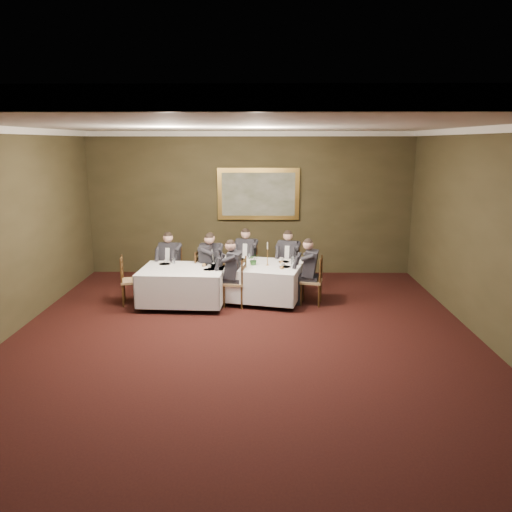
{
  "coord_description": "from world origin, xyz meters",
  "views": [
    {
      "loc": [
        0.32,
        -7.3,
        3.25
      ],
      "look_at": [
        0.19,
        1.86,
        1.15
      ],
      "focal_mm": 35.0,
      "sensor_mm": 36.0,
      "label": 1
    }
  ],
  "objects_px": {
    "chair_main_endright": "(312,291)",
    "chair_sec_backright": "(212,280)",
    "chair_sec_backleft": "(171,279)",
    "diner_sec_backright": "(211,270)",
    "table_main": "(257,279)",
    "chair_sec_endleft": "(132,290)",
    "diner_main_endright": "(311,280)",
    "chair_sec_endright": "(235,292)",
    "candlestick": "(267,257)",
    "diner_main_backleft": "(247,265)",
    "chair_main_endleft": "(206,283)",
    "chair_main_backright": "(288,277)",
    "diner_sec_endright": "(235,281)",
    "table_second": "(183,283)",
    "diner_sec_backleft": "(171,270)",
    "centerpiece": "(254,259)",
    "diner_main_endleft": "(206,273)",
    "painting": "(258,194)",
    "diner_main_backright": "(288,267)",
    "chair_main_backleft": "(247,274)"
  },
  "relations": [
    {
      "from": "table_second",
      "to": "diner_main_backright",
      "type": "distance_m",
      "value": 2.46
    },
    {
      "from": "table_main",
      "to": "diner_sec_backright",
      "type": "xyz_separation_m",
      "value": [
        -1.01,
        0.48,
        0.06
      ]
    },
    {
      "from": "chair_sec_backright",
      "to": "chair_main_backleft",
      "type": "bearing_deg",
      "value": -139.7
    },
    {
      "from": "chair_main_endright",
      "to": "chair_sec_endleft",
      "type": "xyz_separation_m",
      "value": [
        -3.68,
        -0.04,
        0.0
      ]
    },
    {
      "from": "table_main",
      "to": "diner_main_endleft",
      "type": "distance_m",
      "value": 1.13
    },
    {
      "from": "diner_main_backleft",
      "to": "candlestick",
      "type": "bearing_deg",
      "value": 126.6
    },
    {
      "from": "diner_main_endleft",
      "to": "diner_sec_backleft",
      "type": "height_order",
      "value": "same"
    },
    {
      "from": "diner_main_backright",
      "to": "table_second",
      "type": "bearing_deg",
      "value": 44.37
    },
    {
      "from": "chair_main_backleft",
      "to": "diner_sec_endright",
      "type": "bearing_deg",
      "value": 95.06
    },
    {
      "from": "chair_main_backright",
      "to": "diner_sec_endright",
      "type": "xyz_separation_m",
      "value": [
        -1.14,
        -1.19,
        0.23
      ]
    },
    {
      "from": "chair_main_backright",
      "to": "chair_main_endleft",
      "type": "distance_m",
      "value": 1.87
    },
    {
      "from": "diner_main_endright",
      "to": "chair_sec_endright",
      "type": "height_order",
      "value": "diner_main_endright"
    },
    {
      "from": "table_second",
      "to": "centerpiece",
      "type": "xyz_separation_m",
      "value": [
        1.42,
        0.32,
        0.44
      ]
    },
    {
      "from": "chair_main_endright",
      "to": "diner_main_endright",
      "type": "relative_size",
      "value": 0.74
    },
    {
      "from": "diner_main_endright",
      "to": "diner_sec_backleft",
      "type": "bearing_deg",
      "value": 86.81
    },
    {
      "from": "table_main",
      "to": "candlestick",
      "type": "xyz_separation_m",
      "value": [
        0.21,
        -0.06,
        0.5
      ]
    },
    {
      "from": "table_second",
      "to": "diner_main_endleft",
      "type": "height_order",
      "value": "diner_main_endleft"
    },
    {
      "from": "diner_sec_backright",
      "to": "diner_sec_endright",
      "type": "distance_m",
      "value": 1.04
    },
    {
      "from": "diner_sec_backleft",
      "to": "diner_main_backright",
      "type": "bearing_deg",
      "value": -162.4
    },
    {
      "from": "diner_main_endright",
      "to": "chair_sec_backright",
      "type": "height_order",
      "value": "diner_main_endright"
    },
    {
      "from": "diner_sec_endright",
      "to": "candlestick",
      "type": "distance_m",
      "value": 0.86
    },
    {
      "from": "chair_main_endright",
      "to": "painting",
      "type": "bearing_deg",
      "value": 35.8
    },
    {
      "from": "chair_main_endleft",
      "to": "painting",
      "type": "bearing_deg",
      "value": 154.76
    },
    {
      "from": "diner_sec_backleft",
      "to": "diner_main_backleft",
      "type": "bearing_deg",
      "value": -151.79
    },
    {
      "from": "diner_main_backright",
      "to": "centerpiece",
      "type": "distance_m",
      "value": 1.17
    },
    {
      "from": "diner_sec_backleft",
      "to": "chair_main_endleft",
      "type": "bearing_deg",
      "value": 174.19
    },
    {
      "from": "diner_main_endleft",
      "to": "diner_sec_backright",
      "type": "relative_size",
      "value": 1.0
    },
    {
      "from": "chair_main_endright",
      "to": "diner_main_backright",
      "type": "bearing_deg",
      "value": 33.65
    },
    {
      "from": "table_second",
      "to": "chair_main_backleft",
      "type": "relative_size",
      "value": 1.75
    },
    {
      "from": "chair_main_backleft",
      "to": "diner_main_endright",
      "type": "height_order",
      "value": "diner_main_endright"
    },
    {
      "from": "chair_sec_backright",
      "to": "diner_sec_endright",
      "type": "height_order",
      "value": "diner_sec_endright"
    },
    {
      "from": "diner_sec_backright",
      "to": "chair_main_backleft",
      "type": "bearing_deg",
      "value": -139.15
    },
    {
      "from": "diner_main_endright",
      "to": "chair_main_endleft",
      "type": "bearing_deg",
      "value": 87.98
    },
    {
      "from": "diner_main_backleft",
      "to": "painting",
      "type": "distance_m",
      "value": 1.92
    },
    {
      "from": "chair_main_endright",
      "to": "chair_sec_backright",
      "type": "height_order",
      "value": "same"
    },
    {
      "from": "diner_main_endright",
      "to": "chair_sec_endleft",
      "type": "height_order",
      "value": "diner_main_endright"
    },
    {
      "from": "chair_main_backleft",
      "to": "diner_main_backleft",
      "type": "relative_size",
      "value": 0.74
    },
    {
      "from": "chair_main_endright",
      "to": "chair_sec_endright",
      "type": "xyz_separation_m",
      "value": [
        -1.55,
        -0.14,
        0.0
      ]
    },
    {
      "from": "table_second",
      "to": "diner_sec_backleft",
      "type": "distance_m",
      "value": 0.97
    },
    {
      "from": "centerpiece",
      "to": "painting",
      "type": "relative_size",
      "value": 0.12
    },
    {
      "from": "table_main",
      "to": "chair_sec_endleft",
      "type": "xyz_separation_m",
      "value": [
        -2.57,
        -0.3,
        -0.17
      ]
    },
    {
      "from": "chair_main_endleft",
      "to": "diner_main_endright",
      "type": "distance_m",
      "value": 2.28
    },
    {
      "from": "chair_sec_endleft",
      "to": "painting",
      "type": "relative_size",
      "value": 0.5
    },
    {
      "from": "diner_main_backright",
      "to": "chair_main_endleft",
      "type": "distance_m",
      "value": 1.88
    },
    {
      "from": "chair_main_endleft",
      "to": "centerpiece",
      "type": "bearing_deg",
      "value": 78.97
    },
    {
      "from": "chair_sec_backleft",
      "to": "diner_sec_backright",
      "type": "distance_m",
      "value": 0.93
    },
    {
      "from": "chair_sec_backright",
      "to": "chair_main_endright",
      "type": "bearing_deg",
      "value": 165.83
    },
    {
      "from": "chair_main_endright",
      "to": "candlestick",
      "type": "xyz_separation_m",
      "value": [
        -0.9,
        0.21,
        0.66
      ]
    },
    {
      "from": "diner_main_backleft",
      "to": "chair_main_endright",
      "type": "bearing_deg",
      "value": 150.13
    },
    {
      "from": "chair_sec_backleft",
      "to": "candlestick",
      "type": "bearing_deg",
      "value": 176.37
    }
  ]
}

